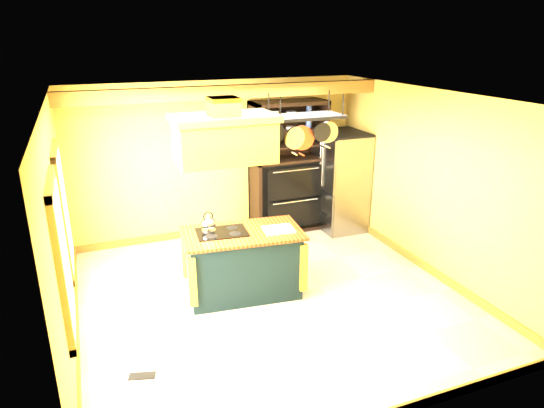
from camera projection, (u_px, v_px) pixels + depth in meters
floor at (271, 297)px, 6.66m from camera, size 5.00×5.00×0.00m
ceiling at (271, 98)px, 5.76m from camera, size 5.00×5.00×0.00m
wall_back at (218, 160)px, 8.40m from camera, size 5.00×0.02×2.70m
wall_front at (381, 298)px, 4.02m from camera, size 5.00×0.02×2.70m
wall_left at (60, 232)px, 5.34m from camera, size 0.02×5.00×2.70m
wall_right at (430, 183)px, 7.08m from camera, size 0.02×5.00×2.70m
ceiling_beam at (229, 92)px, 7.29m from camera, size 5.00×0.15×0.20m
window_near at (62, 257)px, 4.64m from camera, size 0.06×1.06×1.56m
window_far at (64, 210)px, 5.86m from camera, size 0.06×1.06×1.56m
kitchen_island at (243, 262)px, 6.61m from camera, size 1.68×1.05×1.11m
range_hood at (225, 136)px, 5.96m from camera, size 1.28×0.72×0.80m
pot_rack at (305, 124)px, 6.33m from camera, size 1.05×0.49×0.76m
refrigerator at (340, 183)px, 8.77m from camera, size 0.76×0.90×1.76m
hutch at (287, 181)px, 8.75m from camera, size 1.32×0.60×2.34m
floor_register at (142, 376)px, 5.12m from camera, size 0.30×0.19×0.01m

